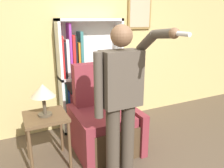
% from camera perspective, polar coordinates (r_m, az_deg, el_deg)
% --- Properties ---
extents(wall_back, '(8.00, 0.11, 2.80)m').
position_cam_1_polar(wall_back, '(3.65, -5.10, 10.94)').
color(wall_back, tan).
rests_on(wall_back, ground_plane).
extents(bookcase, '(1.03, 0.28, 1.77)m').
position_cam_1_polar(bookcase, '(3.53, -7.39, 1.45)').
color(bookcase, white).
rests_on(bookcase, ground_plane).
extents(armchair, '(0.85, 0.86, 1.17)m').
position_cam_1_polar(armchair, '(3.11, -2.27, -10.14)').
color(armchair, '#4C3823').
rests_on(armchair, ground_plane).
extents(person_standing, '(0.55, 0.78, 1.72)m').
position_cam_1_polar(person_standing, '(2.26, 2.39, -3.57)').
color(person_standing, '#473D33').
rests_on(person_standing, ground_plane).
extents(side_table, '(0.49, 0.49, 0.67)m').
position_cam_1_polar(side_table, '(2.76, -16.85, -9.92)').
color(side_table, brown).
rests_on(side_table, ground_plane).
extents(table_lamp, '(0.28, 0.28, 0.39)m').
position_cam_1_polar(table_lamp, '(2.61, -17.58, -2.00)').
color(table_lamp, '#4C4233').
rests_on(table_lamp, side_table).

